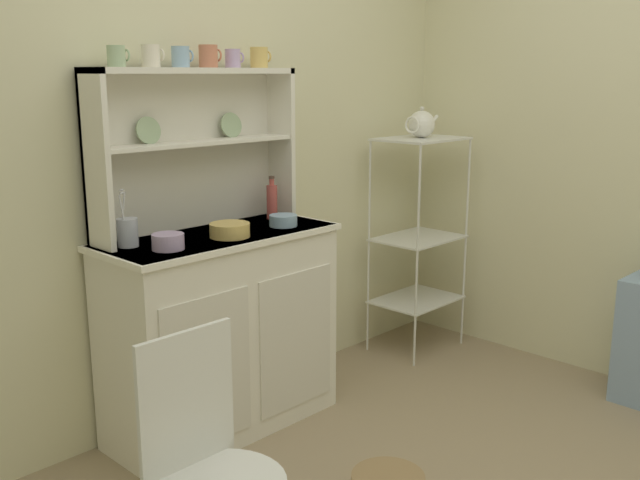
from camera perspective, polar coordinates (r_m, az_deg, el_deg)
wall_back at (r=3.25m, az=-9.35°, el=8.05°), size 3.84×0.05×2.50m
hutch_cabinet at (r=3.15m, az=-7.74°, el=-7.05°), size 1.03×0.45×0.87m
hutch_shelf_unit at (r=3.11m, az=-10.09°, el=8.03°), size 0.96×0.18×0.67m
bakers_rack at (r=4.00m, az=7.76°, el=1.24°), size 0.47×0.35×1.18m
wire_chair at (r=2.06m, az=-8.97°, el=-16.39°), size 0.36×0.36×0.85m
cup_sage_0 at (r=2.87m, az=-15.72°, el=13.77°), size 0.08×0.07×0.08m
cup_cream_1 at (r=2.95m, az=-13.16°, el=13.94°), size 0.09×0.07×0.09m
cup_sky_2 at (r=3.02m, az=-10.90°, el=13.98°), size 0.09×0.07×0.08m
cup_terracotta_3 at (r=3.11m, az=-8.77°, el=14.11°), size 0.09×0.08×0.09m
cup_lilac_4 at (r=3.19m, az=-6.86°, el=14.02°), size 0.08×0.07×0.08m
cup_gold_5 at (r=3.28m, az=-4.80°, el=14.13°), size 0.09×0.08×0.09m
bowl_mixing_large at (r=2.80m, az=-11.88°, el=-0.12°), size 0.12×0.12×0.06m
bowl_floral_medium at (r=2.97m, az=-7.12°, el=0.78°), size 0.16×0.16×0.06m
bowl_cream_small at (r=3.17m, az=-2.91°, el=1.55°), size 0.12×0.12×0.05m
jam_bottle at (r=3.32m, az=-3.80°, el=3.10°), size 0.05×0.05×0.20m
utensil_jar at (r=2.88m, az=-14.92°, el=0.63°), size 0.08×0.08×0.22m
porcelain_teapot at (r=3.93m, az=7.99°, el=9.03°), size 0.23×0.14×0.17m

